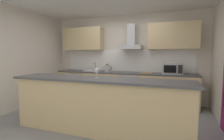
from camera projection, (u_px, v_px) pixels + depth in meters
ground at (104, 120)px, 3.68m from camera, size 5.63×4.49×0.02m
wall_back at (126, 58)px, 5.26m from camera, size 5.63×0.12×2.60m
wall_left at (18, 59)px, 4.36m from camera, size 0.12×4.49×2.60m
backsplash_tile at (125, 61)px, 5.19m from camera, size 3.94×0.02×0.66m
counter_back at (122, 87)px, 4.97m from camera, size 4.08×0.60×0.90m
counter_island at (98, 105)px, 3.03m from camera, size 3.27×0.64×0.99m
upper_cabinets at (124, 38)px, 4.99m from camera, size 4.02×0.32×0.70m
oven at (130, 88)px, 4.87m from camera, size 0.60×0.62×0.80m
refrigerator at (78, 85)px, 5.44m from camera, size 0.58×0.60×0.85m
microwave at (172, 68)px, 4.41m from camera, size 0.50×0.38×0.30m
sink at (94, 70)px, 5.23m from camera, size 0.50×0.40×0.26m
kettle at (107, 68)px, 5.02m from camera, size 0.29×0.15×0.24m
range_hood at (131, 42)px, 4.87m from camera, size 0.62×0.45×0.72m
wine_glass at (97, 71)px, 3.05m from camera, size 0.08×0.08×0.18m
chopping_board at (146, 73)px, 4.65m from camera, size 0.35×0.24×0.02m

